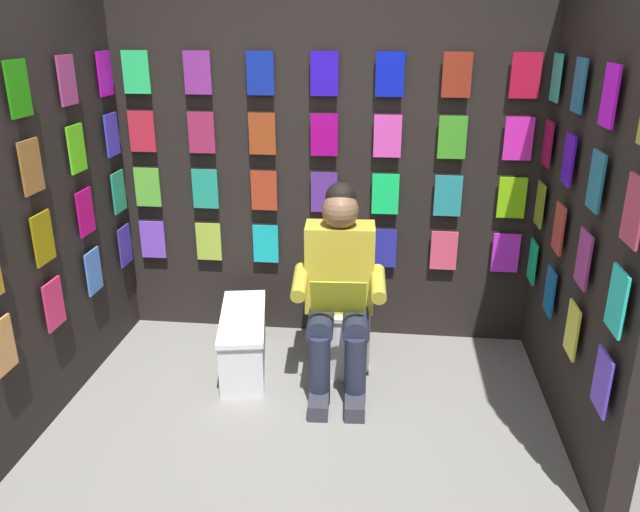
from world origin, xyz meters
TOP-DOWN VIEW (x-y plane):
  - ground_plane at (0.00, 0.00)m, footprint 30.00×30.00m
  - display_wall_back at (0.00, -1.78)m, footprint 2.81×0.14m
  - display_wall_left at (-1.40, -0.87)m, footprint 0.14×1.73m
  - display_wall_right at (1.40, -0.87)m, footprint 0.14×1.73m
  - toilet at (-0.14, -1.33)m, footprint 0.41×0.56m
  - person_reading at (-0.15, -1.10)m, footprint 0.54×0.70m
  - comic_longbox_near at (0.45, -1.18)m, footprint 0.40×0.79m

SIDE VIEW (x-z plane):
  - ground_plane at x=0.00m, z-range 0.00..0.00m
  - comic_longbox_near at x=0.45m, z-range 0.00..0.36m
  - toilet at x=-0.14m, z-range -0.06..0.71m
  - person_reading at x=-0.15m, z-range 0.00..1.20m
  - display_wall_left at x=-1.40m, z-range 0.00..2.36m
  - display_wall_right at x=1.40m, z-range 0.00..2.36m
  - display_wall_back at x=0.00m, z-range 0.00..2.36m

